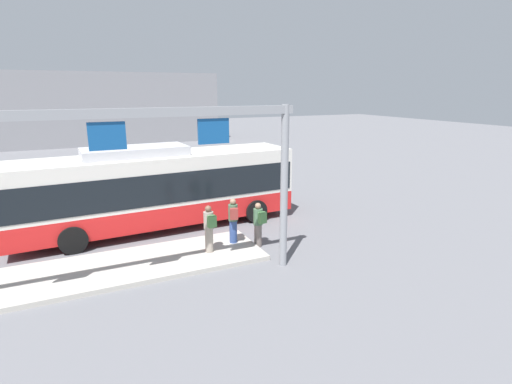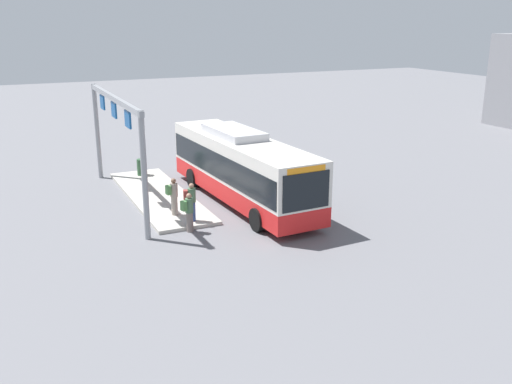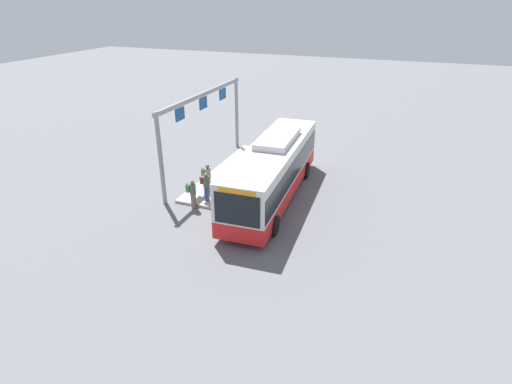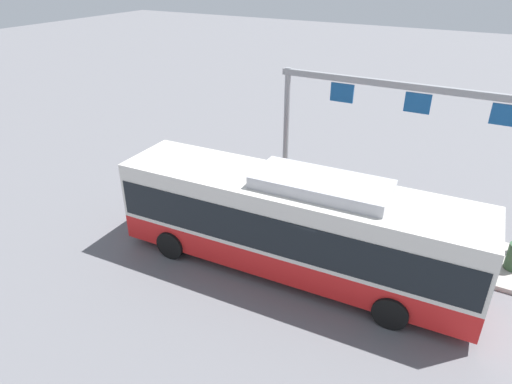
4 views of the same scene
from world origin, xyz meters
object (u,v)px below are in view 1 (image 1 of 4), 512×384
object	(u,v)px
bus_main	(159,186)
person_boarding	(233,220)
person_waiting_mid	(259,224)
person_waiting_near	(209,228)

from	to	relation	value
bus_main	person_boarding	xyz separation A→B (m)	(1.96, -3.22, -0.76)
person_waiting_mid	person_boarding	bearing A→B (deg)	52.87
bus_main	person_boarding	size ratio (longest dim) A/B	6.84
bus_main	person_waiting_mid	size ratio (longest dim) A/B	6.84
bus_main	person_waiting_near	xyz separation A→B (m)	(0.89, -3.68, -0.76)
person_waiting_near	person_waiting_mid	world-z (taller)	person_waiting_near
person_waiting_near	person_waiting_mid	xyz separation A→B (m)	(1.90, 0.06, -0.16)
person_boarding	person_waiting_mid	distance (m)	0.93
bus_main	person_waiting_near	bearing A→B (deg)	-79.12
person_boarding	person_waiting_near	xyz separation A→B (m)	(-1.07, -0.46, 0.00)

